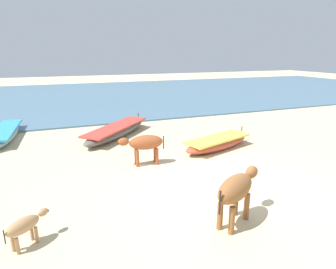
% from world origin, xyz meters
% --- Properties ---
extents(ground, '(80.00, 80.00, 0.00)m').
position_xyz_m(ground, '(0.00, 0.00, 0.00)').
color(ground, beige).
extents(sea_water, '(60.00, 20.00, 0.08)m').
position_xyz_m(sea_water, '(0.00, 17.90, 0.04)').
color(sea_water, slate).
rests_on(sea_water, ground).
extents(fishing_boat_0, '(3.59, 3.75, 0.66)m').
position_xyz_m(fishing_boat_0, '(-1.62, 5.77, 0.25)').
color(fishing_boat_0, '#5B5651').
rests_on(fishing_boat_0, ground).
extents(fishing_boat_2, '(3.16, 1.79, 0.63)m').
position_xyz_m(fishing_boat_2, '(1.50, 2.84, 0.24)').
color(fishing_boat_2, '#B74733').
rests_on(fishing_boat_2, ground).
extents(fishing_boat_4, '(1.00, 4.05, 0.60)m').
position_xyz_m(fishing_boat_4, '(-5.94, 7.11, 0.22)').
color(fishing_boat_4, '#8CA5B7').
rests_on(fishing_boat_4, ground).
extents(cow_adult_brown, '(1.52, 1.08, 1.06)m').
position_xyz_m(cow_adult_brown, '(-0.60, -1.43, 0.76)').
color(cow_adult_brown, brown).
rests_on(cow_adult_brown, ground).
extents(calf_far_tan, '(0.79, 0.68, 0.58)m').
position_xyz_m(calf_far_tan, '(-4.56, -0.71, 0.42)').
color(calf_far_tan, tan).
rests_on(calf_far_tan, ground).
extents(cow_second_adult_rust, '(1.48, 0.52, 0.96)m').
position_xyz_m(cow_second_adult_rust, '(-1.41, 2.34, 0.69)').
color(cow_second_adult_rust, '#9E4C28').
rests_on(cow_second_adult_rust, ground).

